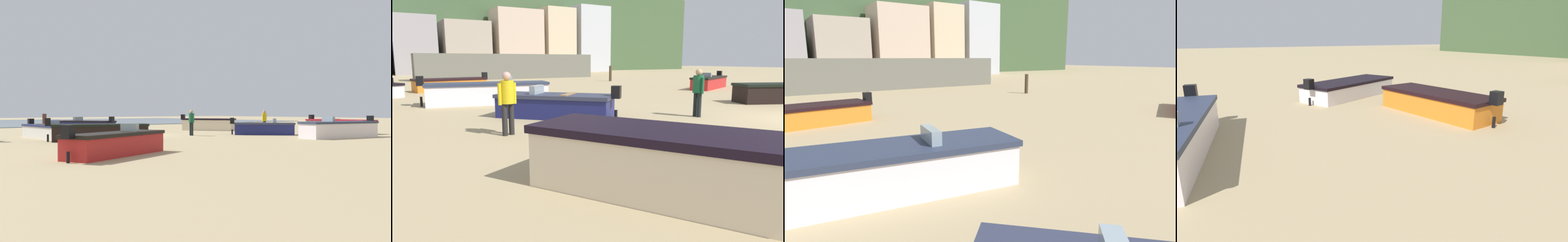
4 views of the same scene
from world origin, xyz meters
The scene contains 9 objects.
headland_hill centered at (0.00, 66.00, 7.09)m, with size 90.00×32.00×14.18m, color #3F5736.
harbor_pier centered at (0.29, 30.00, 1.26)m, with size 18.16×2.40×2.52m, color #646458.
townhouse_centre_left centered at (-0.55, 47.00, 3.61)m, with size 6.15×6.01×7.23m, color #A69988.
townhouse_centre_right centered at (6.95, 46.63, 4.64)m, with size 6.93×5.26×9.28m, color #C7AD97.
townhouse_right centered at (13.50, 46.63, 4.96)m, with size 4.82×5.27×9.92m, color beige.
townhouse_far_right centered at (19.57, 47.46, 5.31)m, with size 5.64×6.91×10.62m, color #B5BAC3.
boat_white_7 centered at (-7.45, 9.51, 0.48)m, with size 5.51×2.24×1.26m.
boat_orange_10 centered at (-7.70, 17.47, 0.40)m, with size 4.63×2.17×1.11m.
mooring_post_near_water centered at (6.79, 20.97, 0.70)m, with size 0.25×0.25×1.39m, color #453625.
Camera 3 is at (-9.23, 3.80, 2.58)m, focal length 29.18 mm.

